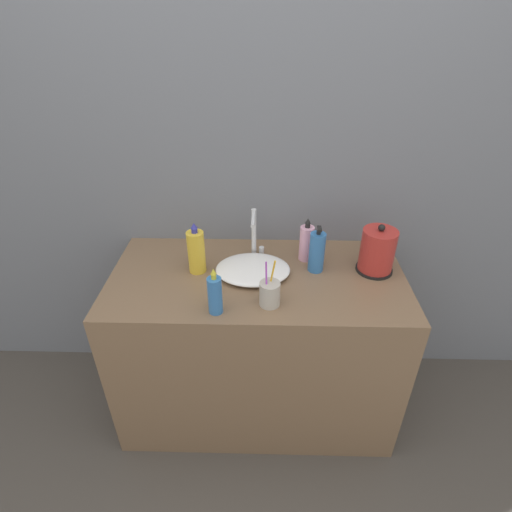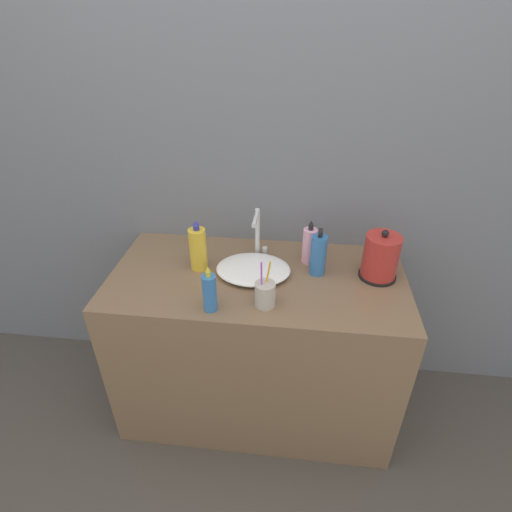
% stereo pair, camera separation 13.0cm
% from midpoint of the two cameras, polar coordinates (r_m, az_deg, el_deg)
% --- Properties ---
extents(ground_plane, '(12.00, 12.00, 0.00)m').
position_cam_midpoint_polar(ground_plane, '(2.10, -2.03, -26.49)').
color(ground_plane, '#47423D').
extents(wall_back, '(6.00, 0.04, 2.60)m').
position_cam_midpoint_polar(wall_back, '(1.80, -1.68, 16.33)').
color(wall_back, slate).
rests_on(wall_back, ground_plane).
extents(vanity_counter, '(1.27, 0.62, 0.81)m').
position_cam_midpoint_polar(vanity_counter, '(1.97, -1.75, -12.52)').
color(vanity_counter, brown).
rests_on(vanity_counter, ground_plane).
extents(sink_basin, '(0.32, 0.26, 0.04)m').
position_cam_midpoint_polar(sink_basin, '(1.72, -2.62, -1.95)').
color(sink_basin, white).
rests_on(sink_basin, vanity_counter).
extents(faucet, '(0.06, 0.15, 0.23)m').
position_cam_midpoint_polar(faucet, '(1.78, -2.28, 3.45)').
color(faucet, silver).
rests_on(faucet, vanity_counter).
extents(electric_kettle, '(0.16, 0.16, 0.23)m').
position_cam_midpoint_polar(electric_kettle, '(1.76, 14.91, 0.47)').
color(electric_kettle, black).
rests_on(electric_kettle, vanity_counter).
extents(toothbrush_cup, '(0.08, 0.08, 0.20)m').
position_cam_midpoint_polar(toothbrush_cup, '(1.53, -0.46, -5.44)').
color(toothbrush_cup, '#B7B2A8').
rests_on(toothbrush_cup, vanity_counter).
extents(lotion_bottle, '(0.07, 0.07, 0.22)m').
position_cam_midpoint_polar(lotion_bottle, '(1.71, 6.55, 0.54)').
color(lotion_bottle, '#3370B7').
rests_on(lotion_bottle, vanity_counter).
extents(shampoo_bottle, '(0.05, 0.05, 0.20)m').
position_cam_midpoint_polar(shampoo_bottle, '(1.49, -8.39, -5.56)').
color(shampoo_bottle, '#3370B7').
rests_on(shampoo_bottle, vanity_counter).
extents(mouthwash_bottle, '(0.07, 0.07, 0.23)m').
position_cam_midpoint_polar(mouthwash_bottle, '(1.72, -10.68, 0.61)').
color(mouthwash_bottle, gold).
rests_on(mouthwash_bottle, vanity_counter).
extents(hand_cream_bottle, '(0.06, 0.06, 0.21)m').
position_cam_midpoint_polar(hand_cream_bottle, '(1.79, 5.15, 1.87)').
color(hand_cream_bottle, '#EAA8C6').
rests_on(hand_cream_bottle, vanity_counter).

